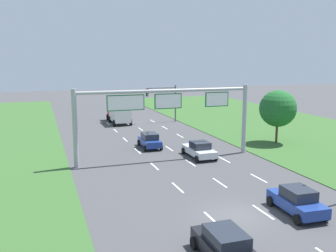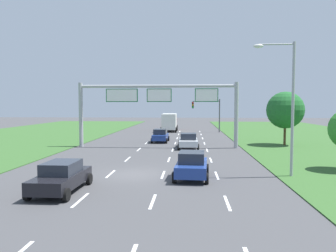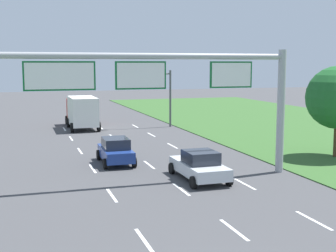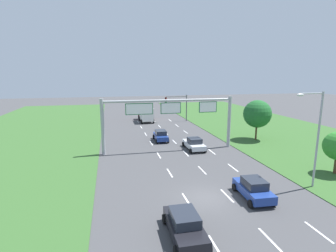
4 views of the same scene
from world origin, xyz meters
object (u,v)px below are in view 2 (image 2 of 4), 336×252
car_mid_lane (188,141)px  roadside_tree_mid (285,110)px  car_near_red (160,135)px  street_lamp (287,97)px  car_far_ahead (192,165)px  box_truck (170,122)px  car_lead_silver (61,177)px  sign_gantry (157,102)px  traffic_light_mast (208,109)px

car_mid_lane → roadside_tree_mid: roadside_tree_mid is taller
car_near_red → street_lamp: (9.71, -19.12, 4.25)m
car_far_ahead → box_truck: box_truck is taller
roadside_tree_mid → car_near_red: bearing=169.9°
box_truck → car_near_red: bearing=-90.0°
car_lead_silver → box_truck: (3.21, 40.72, 0.87)m
car_near_red → street_lamp: bearing=-61.8°
sign_gantry → street_lamp: 16.92m
traffic_light_mast → roadside_tree_mid: bearing=-67.0°
box_truck → roadside_tree_mid: 24.41m
car_near_red → traffic_light_mast: (6.69, 15.48, 3.04)m
sign_gantry → traffic_light_mast: 21.68m
box_truck → sign_gantry: 22.52m
car_near_red → car_lead_silver: car_near_red is taller
car_far_ahead → roadside_tree_mid: bearing=61.8°
car_far_ahead → box_truck: (-3.66, 36.99, 0.85)m
car_lead_silver → box_truck: bearing=86.3°
car_near_red → box_truck: (0.10, 17.12, 0.85)m
car_near_red → street_lamp: 21.86m
car_far_ahead → car_mid_lane: bearing=94.4°
car_lead_silver → street_lamp: 14.24m
car_lead_silver → car_far_ahead: car_far_ahead is taller
car_mid_lane → street_lamp: 15.63m
car_mid_lane → roadside_tree_mid: (10.87, 2.89, 3.24)m
car_far_ahead → traffic_light_mast: bearing=88.5°
sign_gantry → roadside_tree_mid: (14.21, 2.60, -0.93)m
car_near_red → car_mid_lane: 6.47m
box_truck → traffic_light_mast: 7.14m
car_near_red → car_lead_silver: (-3.11, -23.60, -0.02)m
car_near_red → street_lamp: street_lamp is taller
car_far_ahead → sign_gantry: bearing=107.1°
car_near_red → car_lead_silver: 23.80m
car_far_ahead → sign_gantry: (-3.62, 14.71, 4.12)m
car_mid_lane → roadside_tree_mid: bearing=14.4°
roadside_tree_mid → car_lead_silver: bearing=-129.7°
sign_gantry → traffic_light_mast: bearing=72.4°
car_lead_silver → roadside_tree_mid: size_ratio=0.74×
car_mid_lane → car_lead_silver: bearing=-110.4°
car_near_red → car_far_ahead: bearing=-78.0°
car_mid_lane → traffic_light_mast: 21.40m
car_near_red → car_far_ahead: car_far_ahead is taller
box_truck → roadside_tree_mid: size_ratio=1.18×
car_near_red → car_far_ahead: size_ratio=0.96×
traffic_light_mast → roadside_tree_mid: roadside_tree_mid is taller
car_mid_lane → car_far_ahead: size_ratio=1.07×
car_far_ahead → street_lamp: 7.35m
box_truck → sign_gantry: bearing=-89.6°
car_lead_silver → car_near_red: bearing=83.3°
sign_gantry → car_lead_silver: bearing=-100.0°
car_near_red → roadside_tree_mid: size_ratio=0.66×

